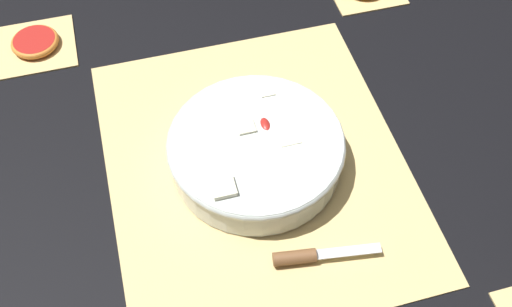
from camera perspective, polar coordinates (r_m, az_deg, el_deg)
ground_plane at (r=0.86m, az=-0.00°, el=-1.08°), size 6.00×6.00×0.00m
bamboo_mat_center at (r=0.86m, az=-0.00°, el=-0.96°), size 0.50×0.42×0.01m
coaster_mat_far_right at (r=1.08m, az=-20.18°, el=9.61°), size 0.13×0.13×0.01m
fruit_salad_bowl at (r=0.83m, az=-0.01°, el=0.39°), size 0.25×0.25×0.06m
paring_knife at (r=0.77m, az=4.24°, el=-9.77°), size 0.04×0.14×0.02m
grapefruit_slice at (r=1.08m, az=-20.31°, el=9.95°), size 0.08×0.08×0.01m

